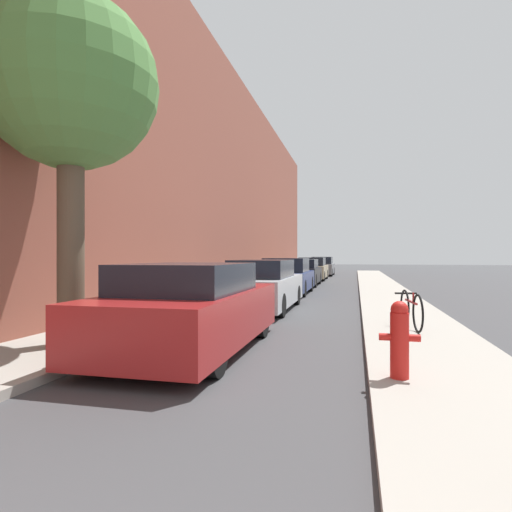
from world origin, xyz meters
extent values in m
plane|color=#3D3D3F|center=(0.00, 16.00, 0.00)|extent=(120.00, 120.00, 0.00)
cube|color=#9E998E|center=(-2.90, 16.00, 0.06)|extent=(2.00, 52.00, 0.12)
cube|color=#9E998E|center=(2.90, 16.00, 0.06)|extent=(2.00, 52.00, 0.12)
cube|color=brown|center=(-4.25, 16.00, 5.24)|extent=(0.70, 52.00, 10.48)
cylinder|color=black|center=(-1.69, 8.27, 0.32)|extent=(0.22, 0.63, 0.63)
cylinder|color=black|center=(-0.01, 8.27, 0.32)|extent=(0.22, 0.63, 0.63)
cylinder|color=black|center=(-1.69, 5.56, 0.32)|extent=(0.22, 0.63, 0.63)
cylinder|color=black|center=(-0.01, 5.56, 0.32)|extent=(0.22, 0.63, 0.63)
cube|color=maroon|center=(-0.85, 6.92, 0.57)|extent=(1.91, 4.36, 0.80)
cube|color=black|center=(-0.85, 6.74, 1.20)|extent=(1.68, 2.27, 0.45)
cylinder|color=black|center=(-1.56, 13.71, 0.30)|extent=(0.22, 0.61, 0.61)
cylinder|color=black|center=(-0.09, 13.71, 0.30)|extent=(0.22, 0.61, 0.61)
cylinder|color=black|center=(-1.56, 10.86, 0.30)|extent=(0.22, 0.61, 0.61)
cylinder|color=black|center=(-0.09, 10.86, 0.30)|extent=(0.22, 0.61, 0.61)
cube|color=silver|center=(-0.82, 12.29, 0.55)|extent=(1.66, 4.60, 0.77)
cube|color=black|center=(-0.82, 12.10, 1.18)|extent=(1.46, 2.39, 0.49)
cylinder|color=black|center=(-1.76, 18.73, 0.32)|extent=(0.22, 0.65, 0.65)
cylinder|color=black|center=(-0.17, 18.73, 0.32)|extent=(0.22, 0.65, 0.65)
cylinder|color=black|center=(-1.76, 16.15, 0.32)|extent=(0.22, 0.65, 0.65)
cylinder|color=black|center=(-0.17, 16.15, 0.32)|extent=(0.22, 0.65, 0.65)
cube|color=navy|center=(-0.97, 17.44, 0.54)|extent=(1.80, 4.17, 0.71)
cube|color=black|center=(-0.97, 17.27, 1.17)|extent=(1.59, 2.17, 0.56)
cylinder|color=black|center=(-1.82, 23.56, 0.33)|extent=(0.22, 0.66, 0.66)
cylinder|color=black|center=(-0.21, 23.56, 0.33)|extent=(0.22, 0.66, 0.66)
cylinder|color=black|center=(-1.82, 20.94, 0.33)|extent=(0.22, 0.66, 0.66)
cylinder|color=black|center=(-0.21, 20.94, 0.33)|extent=(0.22, 0.66, 0.66)
cube|color=black|center=(-1.02, 22.25, 0.55)|extent=(1.83, 4.23, 0.73)
cube|color=black|center=(-1.02, 22.08, 1.14)|extent=(1.61, 2.20, 0.45)
cylinder|color=black|center=(-1.67, 28.87, 0.31)|extent=(0.22, 0.62, 0.62)
cylinder|color=black|center=(-0.18, 28.87, 0.31)|extent=(0.22, 0.62, 0.62)
cylinder|color=black|center=(-1.67, 26.13, 0.31)|extent=(0.22, 0.62, 0.62)
cylinder|color=black|center=(-0.18, 26.13, 0.31)|extent=(0.22, 0.62, 0.62)
cube|color=tan|center=(-0.93, 27.50, 0.54)|extent=(1.70, 4.42, 0.74)
cube|color=black|center=(-0.93, 27.33, 1.17)|extent=(1.50, 2.30, 0.52)
cylinder|color=black|center=(-1.53, 35.05, 0.30)|extent=(0.22, 0.60, 0.60)
cylinder|color=black|center=(-0.04, 35.05, 0.30)|extent=(0.22, 0.60, 0.60)
cylinder|color=black|center=(-1.53, 32.28, 0.30)|extent=(0.22, 0.60, 0.60)
cylinder|color=black|center=(-0.04, 32.28, 0.30)|extent=(0.22, 0.60, 0.60)
cube|color=slate|center=(-0.78, 33.66, 0.54)|extent=(1.69, 4.46, 0.75)
cube|color=black|center=(-0.78, 33.49, 1.18)|extent=(1.49, 2.32, 0.54)
cylinder|color=brown|center=(-2.74, 6.42, 1.85)|extent=(0.42, 0.42, 3.47)
sphere|color=#4C7F3D|center=(-2.74, 6.42, 4.36)|extent=(2.81, 2.81, 2.81)
cylinder|color=red|center=(2.25, 5.66, 0.50)|extent=(0.21, 0.21, 0.76)
sphere|color=red|center=(2.25, 5.66, 0.92)|extent=(0.20, 0.20, 0.20)
cylinder|color=red|center=(2.09, 5.66, 0.59)|extent=(0.14, 0.09, 0.09)
cylinder|color=red|center=(2.41, 5.66, 0.59)|extent=(0.14, 0.09, 0.09)
torus|color=black|center=(2.75, 9.79, 0.48)|extent=(0.12, 0.72, 0.72)
torus|color=black|center=(2.87, 8.75, 0.48)|extent=(0.12, 0.72, 0.72)
cube|color=maroon|center=(2.81, 9.27, 0.64)|extent=(0.14, 0.87, 0.04)
cylinder|color=maroon|center=(2.83, 9.08, 0.74)|extent=(0.04, 0.04, 0.20)
cube|color=black|center=(2.76, 9.71, 0.77)|extent=(0.44, 0.09, 0.04)
camera|label=1|loc=(1.75, 0.50, 1.55)|focal=29.49mm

